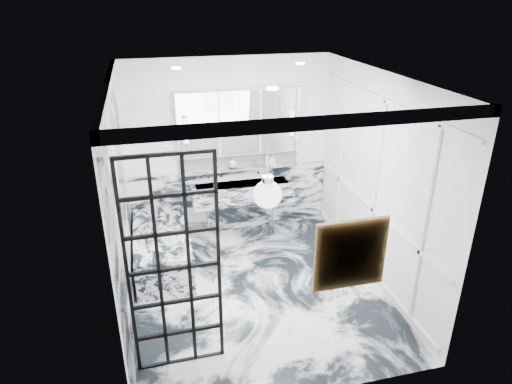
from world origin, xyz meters
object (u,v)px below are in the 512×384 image
object	(u,v)px
trough_sink	(242,192)
mirror_cabinet	(239,122)
crittall_door	(174,269)
bathtub	(162,249)

from	to	relation	value
trough_sink	mirror_cabinet	world-z (taller)	mirror_cabinet
crittall_door	mirror_cabinet	bearing A→B (deg)	65.07
trough_sink	mirror_cabinet	distance (m)	1.10
crittall_door	trough_sink	size ratio (longest dim) A/B	1.47
trough_sink	bathtub	world-z (taller)	trough_sink
trough_sink	bathtub	distance (m)	1.55
bathtub	crittall_door	bearing A→B (deg)	-87.79
crittall_door	trough_sink	distance (m)	2.92
crittall_door	trough_sink	world-z (taller)	crittall_door
crittall_door	mirror_cabinet	size ratio (longest dim) A/B	1.24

